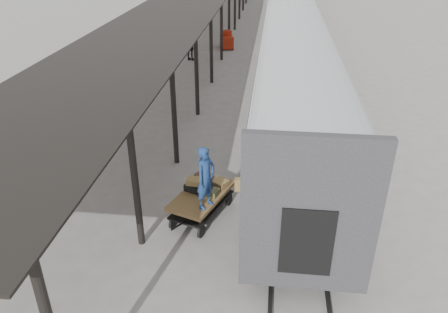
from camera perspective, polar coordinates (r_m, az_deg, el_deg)
ground at (r=14.69m, az=-3.42°, el=-6.63°), size 160.00×160.00×0.00m
rails at (r=46.64m, az=7.96°, el=17.53°), size 1.54×150.00×0.12m
baggage_cart at (r=13.91m, az=-2.93°, el=-5.59°), size 1.99×2.68×0.86m
suitcase_stack at (r=14.00m, az=-2.55°, el=-3.52°), size 1.42×1.15×0.44m
luggage_tug at (r=34.21m, az=0.34°, el=14.90°), size 1.22×1.61×1.27m
porter at (r=12.70m, az=-2.41°, el=-2.81°), size 0.75×0.85×1.95m
pedestrian at (r=30.99m, az=-4.41°, el=14.12°), size 1.19×0.75×1.88m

